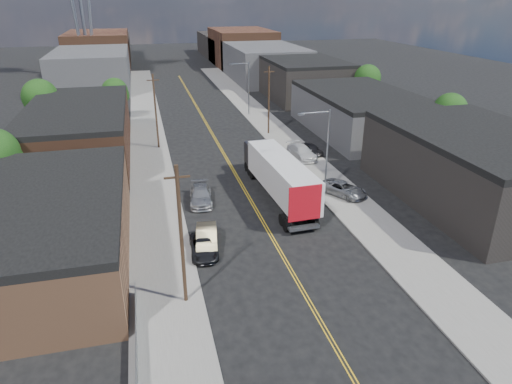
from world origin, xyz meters
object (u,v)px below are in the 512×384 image
car_left_b (207,238)px  car_right_lot_b (302,152)px  semi_truck (276,172)px  car_left_c (204,247)px  car_left_d (201,195)px  car_right_lot_c (311,149)px  car_right_lot_a (343,189)px

car_left_b → car_right_lot_b: (14.96, 18.94, 0.15)m
semi_truck → car_right_lot_b: (6.38, 10.21, -1.65)m
car_left_c → car_left_d: (1.12, 10.00, 0.13)m
semi_truck → car_right_lot_b: semi_truck is taller
car_left_b → car_right_lot_c: bearing=58.3°
car_left_b → car_left_d: bearing=93.4°
car_right_lot_a → car_right_lot_c: size_ratio=1.27×
car_left_d → car_left_c: bearing=-90.6°
car_left_d → car_right_lot_c: (16.00, 11.25, 0.06)m
car_right_lot_b → car_left_b: bearing=-136.2°
car_right_lot_a → car_right_lot_c: (1.43, 13.38, -0.03)m
car_left_b → car_right_lot_a: bearing=31.9°
car_right_lot_c → car_right_lot_a: bearing=-110.2°
car_left_c → car_left_d: size_ratio=0.86×
car_left_c → car_right_lot_a: 17.56m
car_left_d → car_right_lot_c: 19.56m
semi_truck → car_left_c: (-8.99, -9.79, -1.96)m
semi_truck → car_right_lot_c: size_ratio=4.34×
semi_truck → car_left_d: (-7.87, 0.21, -1.83)m
car_left_c → car_right_lot_c: bearing=54.2°
car_left_b → car_right_lot_b: size_ratio=0.88×
car_right_lot_a → car_right_lot_c: 13.45m
car_left_c → car_right_lot_c: 27.29m
car_left_b → car_left_d: 8.96m
car_left_c → car_right_lot_b: car_right_lot_b is taller
car_right_lot_a → car_right_lot_b: (-0.32, 12.13, 0.09)m
semi_truck → car_left_b: (-8.58, -8.72, -1.80)m
car_left_b → car_left_d: size_ratio=0.92×
semi_truck → car_left_d: 8.09m
car_left_b → car_right_lot_a: car_left_b is taller
car_right_lot_a → car_right_lot_b: car_right_lot_b is taller
car_left_b → car_left_c: size_ratio=1.06×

